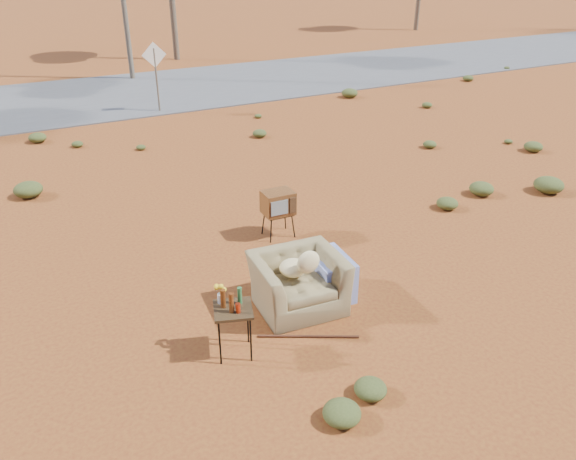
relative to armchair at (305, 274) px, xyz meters
name	(u,v)px	position (x,y,z in m)	size (l,w,h in m)	color
ground	(297,314)	(-0.22, -0.19, -0.52)	(140.00, 140.00, 0.00)	brown
highway	(95,97)	(-0.22, 14.81, -0.50)	(140.00, 7.00, 0.04)	#565659
armchair	(305,274)	(0.00, 0.00, 0.00)	(1.56, 0.96, 1.10)	olive
tv_unit	(278,203)	(0.68, 2.17, 0.14)	(0.57, 0.47, 0.88)	black
side_table	(230,306)	(-1.39, -0.53, 0.21)	(0.62, 0.62, 0.99)	#362613
rusty_bar	(308,336)	(-0.36, -0.74, -0.50)	(0.04, 0.04, 1.40)	#4E2515
road_sign	(155,65)	(1.28, 11.81, 0.99)	(0.78, 0.06, 2.19)	brown
scrub_patch	(156,207)	(-1.05, 4.22, -0.38)	(17.49, 8.07, 0.33)	#444D21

